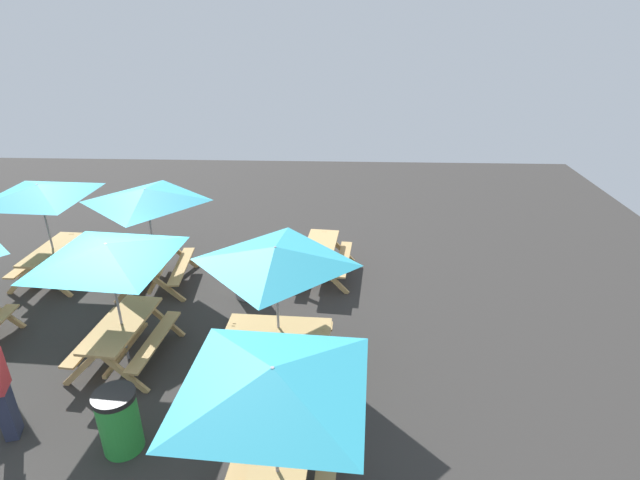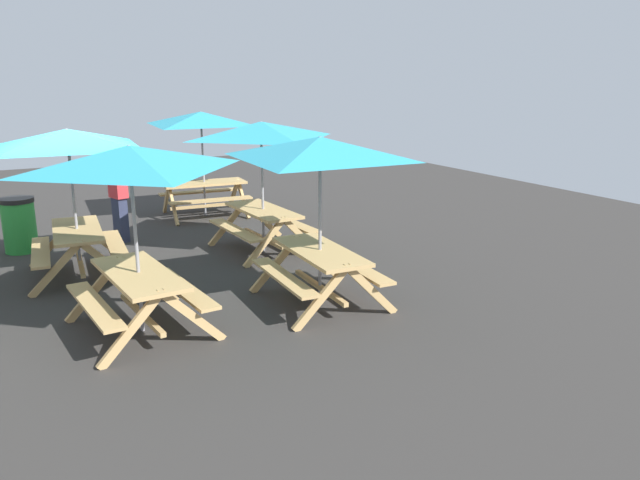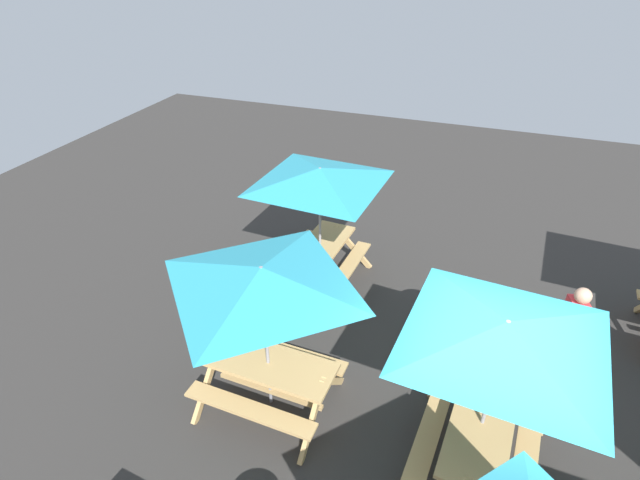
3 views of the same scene
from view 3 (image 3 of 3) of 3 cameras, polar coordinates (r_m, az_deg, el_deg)
ground_plane at (r=7.07m, az=16.83°, el=-22.84°), size 25.71×25.71×0.00m
picnic_table_2 at (r=8.42m, az=0.00°, el=6.31°), size 2.82×2.82×2.34m
picnic_table_3 at (r=5.59m, az=20.15°, el=-11.12°), size 2.82×2.82×2.34m
picnic_table_4 at (r=6.02m, az=-6.59°, el=-5.51°), size 2.09×2.09×2.34m
trash_bin_green at (r=8.03m, az=13.73°, el=-8.90°), size 0.59×0.59×0.98m
person_standing at (r=7.80m, az=26.62°, el=-9.62°), size 0.41×0.32×1.67m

